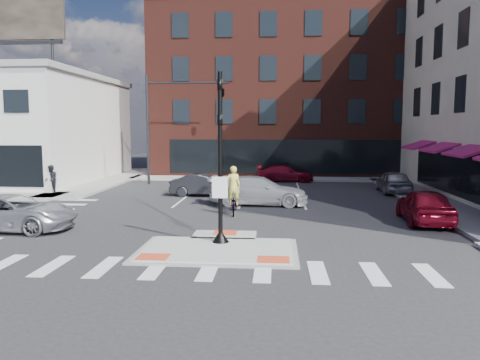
# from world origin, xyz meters

# --- Properties ---
(ground) EXTENTS (120.00, 120.00, 0.00)m
(ground) POSITION_xyz_m (0.00, 0.00, 0.00)
(ground) COLOR #28282B
(ground) RESTS_ON ground
(refuge_island) EXTENTS (5.40, 4.65, 0.13)m
(refuge_island) POSITION_xyz_m (0.00, -0.26, 0.05)
(refuge_island) COLOR gray
(refuge_island) RESTS_ON ground
(sidewalk_nw) EXTENTS (23.50, 20.50, 0.15)m
(sidewalk_nw) POSITION_xyz_m (-16.76, 15.29, 0.08)
(sidewalk_nw) COLOR gray
(sidewalk_nw) RESTS_ON ground
(sidewalk_e) EXTENTS (3.00, 24.00, 0.15)m
(sidewalk_e) POSITION_xyz_m (10.80, 10.00, 0.07)
(sidewalk_e) COLOR gray
(sidewalk_e) RESTS_ON ground
(sidewalk_n) EXTENTS (26.00, 3.00, 0.15)m
(sidewalk_n) POSITION_xyz_m (3.00, 22.00, 0.07)
(sidewalk_n) COLOR gray
(sidewalk_n) RESTS_ON ground
(building_n) EXTENTS (24.40, 18.40, 15.50)m
(building_n) POSITION_xyz_m (3.00, 31.99, 7.80)
(building_n) COLOR #4A1D17
(building_n) RESTS_ON ground
(building_far_left) EXTENTS (10.00, 12.00, 10.00)m
(building_far_left) POSITION_xyz_m (-4.00, 52.00, 5.00)
(building_far_left) COLOR slate
(building_far_left) RESTS_ON ground
(building_far_right) EXTENTS (12.00, 12.00, 12.00)m
(building_far_right) POSITION_xyz_m (9.00, 54.00, 6.00)
(building_far_right) COLOR brown
(building_far_right) RESTS_ON ground
(signal_pole) EXTENTS (0.60, 0.60, 5.98)m
(signal_pole) POSITION_xyz_m (0.00, 0.40, 2.36)
(signal_pole) COLOR black
(signal_pole) RESTS_ON refuge_island
(mast_arm_signal) EXTENTS (6.10, 2.24, 8.00)m
(mast_arm_signal) POSITION_xyz_m (-3.47, 18.00, 6.21)
(mast_arm_signal) COLOR black
(mast_arm_signal) RESTS_ON ground
(silver_suv) EXTENTS (5.27, 2.52, 1.45)m
(silver_suv) POSITION_xyz_m (-8.82, 2.20, 0.73)
(silver_suv) COLOR #B6B8BE
(silver_suv) RESTS_ON ground
(red_sedan) EXTENTS (2.08, 4.61, 1.54)m
(red_sedan) POSITION_xyz_m (8.50, 5.08, 0.77)
(red_sedan) COLOR maroon
(red_sedan) RESTS_ON ground
(white_pickup) EXTENTS (5.41, 2.37, 1.55)m
(white_pickup) POSITION_xyz_m (1.00, 9.36, 0.77)
(white_pickup) COLOR silver
(white_pickup) RESTS_ON ground
(bg_car_dark) EXTENTS (4.10, 1.49, 1.34)m
(bg_car_dark) POSITION_xyz_m (-2.50, 12.45, 0.67)
(bg_car_dark) COLOR #26272B
(bg_car_dark) RESTS_ON ground
(bg_car_silver) EXTENTS (1.82, 4.30, 1.45)m
(bg_car_silver) POSITION_xyz_m (9.50, 14.73, 0.72)
(bg_car_silver) COLOR #9D9FA4
(bg_car_silver) RESTS_ON ground
(bg_car_red) EXTENTS (4.42, 1.94, 1.26)m
(bg_car_red) POSITION_xyz_m (2.63, 20.59, 0.63)
(bg_car_red) COLOR maroon
(bg_car_red) RESTS_ON ground
(cyclist) EXTENTS (0.85, 1.96, 2.36)m
(cyclist) POSITION_xyz_m (-0.11, 6.42, 0.80)
(cyclist) COLOR #3F3F44
(cyclist) RESTS_ON ground
(pedestrian_a) EXTENTS (1.07, 1.05, 1.74)m
(pedestrian_a) POSITION_xyz_m (-12.00, 12.00, 1.02)
(pedestrian_a) COLOR black
(pedestrian_a) RESTS_ON sidewalk_nw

